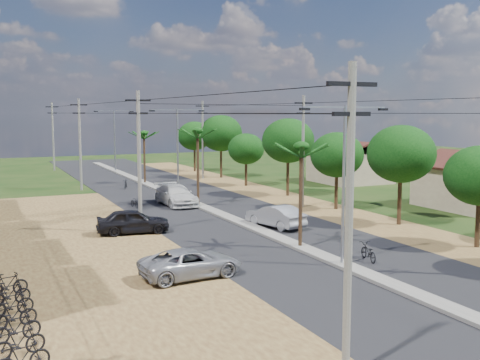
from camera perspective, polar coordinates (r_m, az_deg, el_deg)
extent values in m
plane|color=black|center=(28.82, 10.30, -8.62)|extent=(160.00, 160.00, 0.00)
cube|color=black|center=(41.62, -1.79, -3.70)|extent=(12.00, 110.00, 0.04)
cube|color=#605E56|center=(44.33, -3.34, -2.96)|extent=(1.00, 90.00, 0.18)
cube|color=#51341C|center=(31.51, -22.37, -7.66)|extent=(18.00, 46.00, 0.04)
cube|color=#51341C|center=(45.61, 8.07, -2.84)|extent=(5.00, 90.00, 0.03)
cube|color=gray|center=(49.09, 22.68, -0.69)|extent=(7.00, 7.00, 3.30)
cube|color=gray|center=(63.08, 11.12, 1.27)|extent=(7.00, 7.00, 3.30)
cylinder|color=black|center=(34.55, 23.05, -3.21)|extent=(0.28, 0.28, 3.85)
ellipsoid|color=black|center=(34.26, 23.22, 0.42)|extent=(4.00, 4.00, 3.40)
cylinder|color=black|center=(39.69, 15.92, -1.17)|extent=(0.28, 0.28, 4.55)
ellipsoid|color=black|center=(39.42, 16.05, 2.57)|extent=(4.60, 4.60, 3.91)
cylinder|color=black|center=(45.00, 9.76, -0.40)|extent=(0.28, 0.28, 4.06)
ellipsoid|color=black|center=(44.77, 9.82, 2.54)|extent=(4.20, 4.20, 3.57)
cylinder|color=black|center=(51.77, 4.88, 1.00)|extent=(0.28, 0.28, 4.76)
ellipsoid|color=black|center=(51.57, 4.91, 4.01)|extent=(4.80, 4.80, 4.08)
cylinder|color=black|center=(58.68, 0.62, 1.16)|extent=(0.28, 0.28, 3.64)
ellipsoid|color=black|center=(58.51, 0.62, 3.19)|extent=(3.80, 3.80, 3.23)
cylinder|color=black|center=(66.12, -1.94, 2.35)|extent=(0.28, 0.28, 4.90)
ellipsoid|color=black|center=(65.96, -1.95, 4.77)|extent=(5.00, 5.00, 4.25)
cylinder|color=black|center=(73.43, -4.63, 2.56)|extent=(0.28, 0.28, 4.34)
ellipsoid|color=black|center=(73.29, -4.64, 4.49)|extent=(4.40, 4.40, 3.74)
cylinder|color=black|center=(31.48, 6.18, -1.84)|extent=(0.22, 0.22, 5.80)
cylinder|color=black|center=(45.77, -4.30, 1.14)|extent=(0.22, 0.22, 6.20)
cylinder|color=black|center=(60.96, -9.69, 2.15)|extent=(0.22, 0.22, 5.50)
cylinder|color=gray|center=(28.03, 10.47, -0.71)|extent=(0.16, 0.16, 8.00)
cube|color=gray|center=(28.51, 12.62, 7.22)|extent=(2.40, 0.08, 0.08)
cube|color=gray|center=(27.11, 8.58, 7.34)|extent=(2.40, 0.08, 0.08)
cube|color=black|center=(29.20, 14.33, 6.97)|extent=(0.50, 0.18, 0.12)
cube|color=black|center=(26.52, 6.58, 7.17)|extent=(0.50, 0.18, 0.12)
cylinder|color=gray|center=(50.38, -6.34, 2.67)|extent=(0.16, 0.16, 8.00)
cube|color=gray|center=(50.65, -5.11, 7.12)|extent=(2.40, 0.08, 0.08)
cube|color=gray|center=(49.87, -7.72, 7.09)|extent=(2.40, 0.08, 0.08)
cube|color=black|center=(51.04, -3.94, 7.02)|extent=(0.50, 0.18, 0.12)
cube|color=black|center=(49.55, -8.94, 6.96)|extent=(0.50, 0.18, 0.12)
cylinder|color=gray|center=(74.43, -12.61, 3.88)|extent=(0.16, 0.16, 8.00)
cube|color=gray|center=(74.62, -11.78, 6.91)|extent=(2.40, 0.08, 0.08)
cube|color=gray|center=(74.09, -13.60, 6.86)|extent=(2.40, 0.08, 0.08)
cube|color=black|center=(74.88, -10.96, 6.85)|extent=(0.50, 0.18, 0.12)
cube|color=black|center=(73.88, -14.44, 6.76)|extent=(0.50, 0.18, 0.12)
cylinder|color=#605E56|center=(15.90, 11.00, -4.64)|extent=(0.24, 0.24, 9.00)
cube|color=black|center=(15.61, 11.33, 9.54)|extent=(1.60, 0.12, 0.12)
cube|color=black|center=(15.59, 11.26, 6.60)|extent=(1.20, 0.12, 0.12)
cylinder|color=#605E56|center=(35.90, -10.20, 1.73)|extent=(0.24, 0.24, 9.00)
cube|color=black|center=(35.77, -10.33, 7.97)|extent=(1.60, 0.12, 0.12)
cube|color=black|center=(35.76, -10.30, 6.69)|extent=(1.20, 0.12, 0.12)
cylinder|color=#605E56|center=(57.38, -15.94, 3.45)|extent=(0.24, 0.24, 9.00)
cube|color=black|center=(57.30, -16.07, 7.35)|extent=(1.60, 0.12, 0.12)
cube|color=black|center=(57.30, -16.04, 6.55)|extent=(1.20, 0.12, 0.12)
cylinder|color=#605E56|center=(78.16, -18.46, 4.20)|extent=(0.24, 0.24, 9.00)
cube|color=black|center=(78.10, -18.57, 7.06)|extent=(1.60, 0.12, 0.12)
cube|color=black|center=(78.10, -18.54, 6.47)|extent=(1.20, 0.12, 0.12)
cylinder|color=#605E56|center=(45.39, 6.41, 2.85)|extent=(0.24, 0.24, 9.00)
cube|color=black|center=(45.28, 6.48, 7.77)|extent=(1.60, 0.12, 0.12)
cube|color=black|center=(45.28, 6.46, 6.76)|extent=(1.20, 0.12, 0.12)
cylinder|color=#605E56|center=(65.11, -3.81, 4.07)|extent=(0.24, 0.24, 9.00)
cube|color=black|center=(65.04, -3.84, 7.51)|extent=(1.60, 0.12, 0.12)
cube|color=black|center=(65.04, -3.83, 6.80)|extent=(1.20, 0.12, 0.12)
imported|color=gray|center=(37.58, 3.61, -3.72)|extent=(2.56, 4.78, 1.50)
imported|color=#B7B6B2|center=(46.68, -6.52, -1.58)|extent=(2.41, 5.74, 1.66)
imported|color=gray|center=(26.41, -5.00, -8.47)|extent=(4.95, 2.55, 1.34)
imported|color=black|center=(36.23, -10.81, -4.18)|extent=(4.78, 2.48, 1.55)
imported|color=black|center=(29.90, 12.89, -7.20)|extent=(1.03, 1.85, 0.92)
imported|color=black|center=(45.98, -10.66, -2.31)|extent=(0.71, 1.61, 0.82)
imported|color=black|center=(57.44, -11.54, -0.46)|extent=(0.96, 1.62, 0.94)
cube|color=maroon|center=(26.89, -6.20, -8.44)|extent=(0.33, 1.34, 1.12)
cylinder|color=black|center=(26.40, -5.75, -9.35)|extent=(0.04, 0.04, 0.56)
cylinder|color=black|center=(27.53, -6.62, -8.69)|extent=(0.04, 0.04, 0.56)
imported|color=black|center=(18.35, -21.26, -16.51)|extent=(1.73, 0.85, 1.00)
imported|color=black|center=(19.55, -21.55, -15.04)|extent=(1.73, 0.85, 1.00)
imported|color=black|center=(20.77, -21.79, -13.74)|extent=(1.73, 0.85, 1.00)
imported|color=black|center=(21.99, -22.01, -12.59)|extent=(1.73, 0.85, 1.00)
imported|color=black|center=(23.22, -22.20, -11.56)|extent=(1.73, 0.85, 1.00)
imported|color=black|center=(24.46, -22.37, -10.63)|extent=(1.73, 0.85, 1.00)
imported|color=black|center=(25.71, -22.52, -9.79)|extent=(1.73, 0.85, 1.00)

